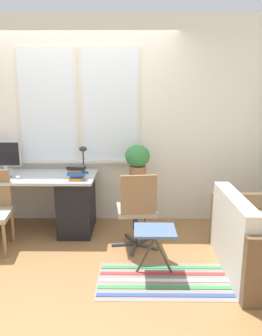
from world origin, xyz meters
TOP-DOWN VIEW (x-y plane):
  - ground_plane at (0.00, 0.00)m, footprint 14.00×14.00m
  - wall_back_with_window at (-0.00, 0.80)m, footprint 9.00×0.12m
  - desk at (-0.88, 0.36)m, footprint 2.17×0.73m
  - monitor at (-0.99, 0.58)m, footprint 0.41×0.20m
  - mouse at (-0.70, 0.21)m, footprint 0.05×0.08m
  - desk_lamp at (0.05, 0.49)m, footprint 0.12×0.12m
  - book_stack at (0.01, 0.18)m, footprint 0.22×0.18m
  - office_chair_swivel at (0.72, -0.12)m, footprint 0.54×0.55m
  - plant_stand at (0.74, 0.48)m, footprint 0.24×0.24m
  - potted_plant at (0.74, 0.48)m, footprint 0.31×0.31m
  - floor_rug_striped at (1.07, -0.79)m, footprint 1.45×0.64m
  - folding_stool at (0.89, -0.65)m, footprint 0.40×0.34m

SIDE VIEW (x-z plane):
  - ground_plane at x=0.00m, z-range 0.00..0.00m
  - floor_rug_striped at x=1.07m, z-range 0.00..0.01m
  - desk at x=-0.88m, z-range 0.03..0.76m
  - folding_stool at x=0.89m, z-range 0.18..0.65m
  - office_chair_swivel at x=0.72m, z-range 0.02..0.92m
  - plant_stand at x=0.74m, z-range 0.25..0.95m
  - mouse at x=-0.70m, z-range 0.73..0.77m
  - book_stack at x=0.01m, z-range 0.73..0.90m
  - monitor at x=-0.99m, z-range 0.73..1.12m
  - potted_plant at x=0.74m, z-range 0.73..1.13m
  - desk_lamp at x=0.05m, z-range 0.80..1.14m
  - wall_back_with_window at x=0.00m, z-range 0.01..2.71m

